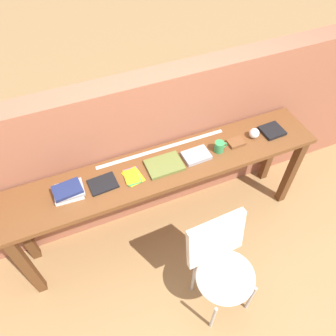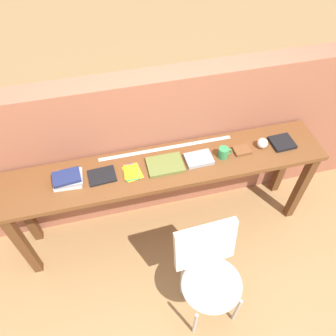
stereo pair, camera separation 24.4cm
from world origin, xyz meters
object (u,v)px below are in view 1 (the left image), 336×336
at_px(book_open_centre, 164,165).
at_px(leather_journal_brown, 236,142).
at_px(chair_white_moulded, 222,264).
at_px(book_stack_leftmost, 69,191).
at_px(mug, 219,147).
at_px(book_repair_rightmost, 272,131).
at_px(sports_ball_small, 254,133).
at_px(pamphlet_pile_colourful, 133,176).
at_px(magazine_cycling, 103,184).

distance_m(book_open_centre, leather_journal_brown, 0.62).
distance_m(chair_white_moulded, book_stack_leftmost, 1.20).
bearing_deg(mug, book_repair_rightmost, 2.27).
distance_m(book_stack_leftmost, book_repair_rightmost, 1.68).
height_order(chair_white_moulded, book_stack_leftmost, book_stack_leftmost).
relative_size(chair_white_moulded, sports_ball_small, 10.69).
bearing_deg(leather_journal_brown, book_repair_rightmost, -0.68).
relative_size(pamphlet_pile_colourful, leather_journal_brown, 1.38).
xyz_separation_m(book_stack_leftmost, book_open_centre, (0.72, -0.01, -0.03)).
xyz_separation_m(magazine_cycling, book_repair_rightmost, (1.44, -0.00, 0.01)).
bearing_deg(pamphlet_pile_colourful, mug, -0.68).
bearing_deg(book_repair_rightmost, book_open_centre, 178.23).
relative_size(chair_white_moulded, book_stack_leftmost, 4.14).
bearing_deg(chair_white_moulded, pamphlet_pile_colourful, 118.81).
bearing_deg(book_repair_rightmost, book_stack_leftmost, 177.78).
bearing_deg(book_open_centre, chair_white_moulded, -78.76).
relative_size(magazine_cycling, book_open_centre, 0.73).
bearing_deg(pamphlet_pile_colourful, book_open_centre, 1.60).
bearing_deg(chair_white_moulded, book_repair_rightmost, 41.83).
bearing_deg(mug, book_stack_leftmost, 178.77).
relative_size(pamphlet_pile_colourful, book_open_centre, 0.66).
bearing_deg(book_repair_rightmost, leather_journal_brown, 178.29).
xyz_separation_m(chair_white_moulded, mug, (0.31, 0.72, 0.40)).
bearing_deg(pamphlet_pile_colourful, magazine_cycling, 176.08).
distance_m(chair_white_moulded, leather_journal_brown, 0.95).
xyz_separation_m(book_open_centre, mug, (0.46, -0.02, 0.03)).
xyz_separation_m(book_stack_leftmost, pamphlet_pile_colourful, (0.46, -0.02, -0.03)).
bearing_deg(sports_ball_small, magazine_cycling, -179.82).
height_order(book_stack_leftmost, magazine_cycling, book_stack_leftmost).
distance_m(book_stack_leftmost, sports_ball_small, 1.51).
xyz_separation_m(mug, sports_ball_small, (0.33, 0.03, -0.00)).
bearing_deg(book_stack_leftmost, book_open_centre, -0.78).
relative_size(book_open_centre, book_repair_rightmost, 1.54).
distance_m(book_stack_leftmost, magazine_cycling, 0.24).
xyz_separation_m(chair_white_moulded, leather_journal_brown, (0.48, 0.74, 0.37)).
bearing_deg(book_open_centre, mug, -1.80).
relative_size(magazine_cycling, mug, 1.80).
bearing_deg(pamphlet_pile_colourful, book_repair_rightmost, 0.55).
relative_size(magazine_cycling, leather_journal_brown, 1.52).
bearing_deg(pamphlet_pile_colourful, leather_journal_brown, 0.63).
xyz_separation_m(magazine_cycling, mug, (0.93, -0.02, 0.04)).
xyz_separation_m(mug, leather_journal_brown, (0.16, 0.02, -0.03)).
height_order(leather_journal_brown, book_repair_rightmost, book_repair_rightmost).
height_order(book_stack_leftmost, leather_journal_brown, book_stack_leftmost).
relative_size(chair_white_moulded, pamphlet_pile_colourful, 4.98).
bearing_deg(chair_white_moulded, mug, 66.31).
relative_size(book_stack_leftmost, pamphlet_pile_colourful, 1.20).
xyz_separation_m(sports_ball_small, book_repair_rightmost, (0.17, -0.01, -0.03)).
bearing_deg(book_stack_leftmost, magazine_cycling, -0.42).
xyz_separation_m(chair_white_moulded, sports_ball_small, (0.65, 0.74, 0.40)).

